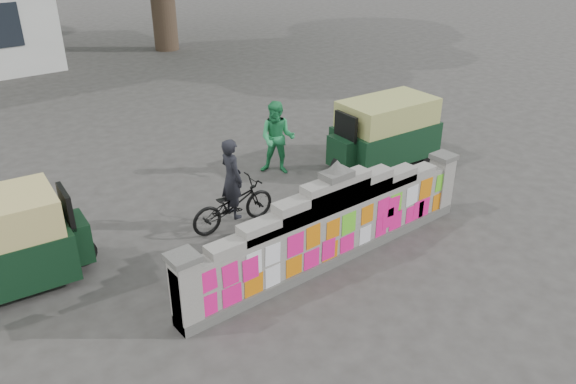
% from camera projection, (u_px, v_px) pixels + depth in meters
% --- Properties ---
extents(ground, '(100.00, 100.00, 0.00)m').
position_uv_depth(ground, '(333.00, 260.00, 10.37)').
color(ground, '#383533').
rests_on(ground, ground).
extents(parapet_wall, '(6.48, 0.44, 2.01)m').
position_uv_depth(parapet_wall, '(335.00, 225.00, 10.03)').
color(parapet_wall, '#4C4C49').
rests_on(parapet_wall, ground).
extents(cyclist_bike, '(1.87, 0.71, 0.97)m').
position_uv_depth(cyclist_bike, '(233.00, 205.00, 11.30)').
color(cyclist_bike, black).
rests_on(cyclist_bike, ground).
extents(cyclist_rider, '(0.41, 0.61, 1.65)m').
position_uv_depth(cyclist_rider, '(232.00, 190.00, 11.14)').
color(cyclist_rider, black).
rests_on(cyclist_rider, ground).
extents(pedestrian, '(1.09, 1.11, 1.80)m').
position_uv_depth(pedestrian, '(277.00, 138.00, 13.48)').
color(pedestrian, '#2B9F5A').
rests_on(pedestrian, ground).
extents(rickshaw_right, '(3.05, 1.57, 1.66)m').
position_uv_depth(rickshaw_right, '(384.00, 131.00, 14.01)').
color(rickshaw_right, black).
rests_on(rickshaw_right, ground).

